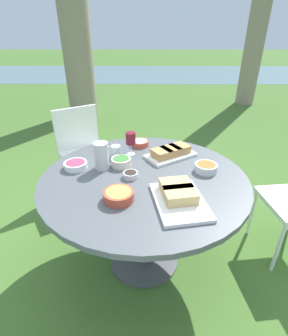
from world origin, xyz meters
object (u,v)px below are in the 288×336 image
Objects in this scene: chair_near_right at (82,146)px; wine_glass at (131,139)px; handbag at (206,176)px; dining_table at (144,190)px; water_pitcher at (101,156)px.

wine_glass reaches higher than chair_near_right.
handbag is (0.77, 0.74, -0.74)m from wine_glass.
water_pitcher reaches higher than dining_table.
chair_near_right is 4.87× the size of water_pitcher.
wine_glass is (0.18, 0.21, 0.03)m from water_pitcher.
water_pitcher is at bearing -130.14° from wine_glass.
dining_table is at bearing -72.73° from wine_glass.
wine_glass reaches higher than handbag.
chair_near_right is at bearing 129.37° from wine_glass.
chair_near_right is at bearing -175.48° from handbag.
dining_table is 7.64× the size of wine_glass.
dining_table is at bearing -20.70° from water_pitcher.
water_pitcher is at bearing -67.93° from chair_near_right.
handbag is at bearing 57.65° from dining_table.
handbag is (1.30, 0.10, -0.40)m from chair_near_right.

